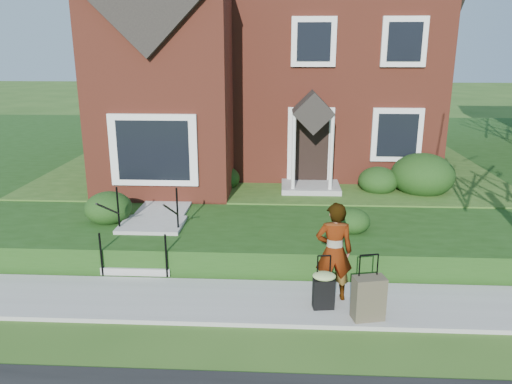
# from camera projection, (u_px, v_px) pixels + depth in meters

# --- Properties ---
(ground) EXTENTS (120.00, 120.00, 0.00)m
(ground) POSITION_uv_depth(u_px,v_px,m) (258.00, 304.00, 9.01)
(ground) COLOR #2D5119
(ground) RESTS_ON ground
(sidewalk) EXTENTS (60.00, 1.60, 0.08)m
(sidewalk) POSITION_uv_depth(u_px,v_px,m) (258.00, 302.00, 9.00)
(sidewalk) COLOR #9E9B93
(sidewalk) RESTS_ON ground
(terrace) EXTENTS (44.00, 20.00, 0.60)m
(terrace) POSITION_uv_depth(u_px,v_px,m) (376.00, 160.00, 19.17)
(terrace) COLOR #1B3E10
(terrace) RESTS_ON ground
(walkway) EXTENTS (1.20, 6.00, 0.06)m
(walkway) POSITION_uv_depth(u_px,v_px,m) (177.00, 192.00, 13.75)
(walkway) COLOR #9E9B93
(walkway) RESTS_ON terrace
(main_house) EXTENTS (10.40, 10.20, 9.40)m
(main_house) POSITION_uv_depth(u_px,v_px,m) (266.00, 22.00, 16.76)
(main_house) COLOR maroon
(main_house) RESTS_ON terrace
(front_steps) EXTENTS (1.40, 2.02, 1.50)m
(front_steps) POSITION_uv_depth(u_px,v_px,m) (147.00, 239.00, 10.77)
(front_steps) COLOR #9E9B93
(front_steps) RESTS_ON ground
(foundation_shrubs) EXTENTS (10.07, 4.44, 1.21)m
(foundation_shrubs) POSITION_uv_depth(u_px,v_px,m) (293.00, 177.00, 13.39)
(foundation_shrubs) COLOR black
(foundation_shrubs) RESTS_ON terrace
(woman) EXTENTS (0.67, 0.44, 1.81)m
(woman) POSITION_uv_depth(u_px,v_px,m) (334.00, 251.00, 8.82)
(woman) COLOR #999999
(woman) RESTS_ON sidewalk
(suitcase_black) EXTENTS (0.44, 0.38, 0.97)m
(suitcase_black) POSITION_uv_depth(u_px,v_px,m) (324.00, 288.00, 8.61)
(suitcase_black) COLOR black
(suitcase_black) RESTS_ON sidewalk
(suitcase_olive) EXTENTS (0.57, 0.40, 1.13)m
(suitcase_olive) POSITION_uv_depth(u_px,v_px,m) (369.00, 298.00, 8.27)
(suitcase_olive) COLOR #4C4633
(suitcase_olive) RESTS_ON sidewalk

